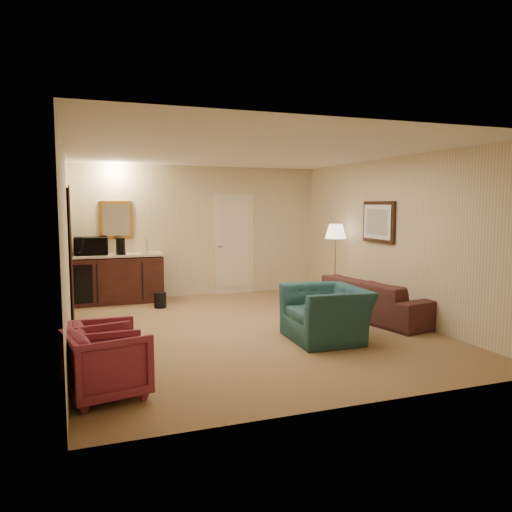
{
  "coord_description": "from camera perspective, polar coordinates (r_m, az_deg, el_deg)",
  "views": [
    {
      "loc": [
        -2.39,
        -6.86,
        1.86
      ],
      "look_at": [
        0.28,
        0.5,
        1.04
      ],
      "focal_mm": 35.0,
      "sensor_mm": 36.0,
      "label": 1
    }
  ],
  "objects": [
    {
      "name": "ground",
      "position": [
        7.5,
        -0.74,
        -8.35
      ],
      "size": [
        6.0,
        6.0,
        0.0
      ],
      "primitive_type": "plane",
      "color": "#9B754F",
      "rests_on": "ground"
    },
    {
      "name": "room_walls",
      "position": [
        7.97,
        -3.25,
        4.97
      ],
      "size": [
        5.02,
        6.01,
        2.61
      ],
      "color": "beige",
      "rests_on": "ground"
    },
    {
      "name": "coffee_maker",
      "position": [
        9.53,
        -15.21,
        1.08
      ],
      "size": [
        0.2,
        0.2,
        0.31
      ],
      "primitive_type": "cylinder",
      "rotation": [
        0.0,
        0.0,
        0.23
      ],
      "color": "black",
      "rests_on": "wetbar_cabinet"
    },
    {
      "name": "teal_armchair",
      "position": [
        6.9,
        8.04,
        -5.52
      ],
      "size": [
        0.77,
        1.15,
        0.98
      ],
      "primitive_type": "imported",
      "rotation": [
        0.0,
        0.0,
        -1.61
      ],
      "color": "#1F4D4D",
      "rests_on": "ground"
    },
    {
      "name": "microwave",
      "position": [
        9.64,
        -18.34,
        1.3
      ],
      "size": [
        0.6,
        0.35,
        0.4
      ],
      "primitive_type": "imported",
      "rotation": [
        0.0,
        0.0,
        -0.03
      ],
      "color": "black",
      "rests_on": "wetbar_cabinet"
    },
    {
      "name": "waste_bin",
      "position": [
        9.13,
        -10.89,
        -4.96
      ],
      "size": [
        0.29,
        0.29,
        0.28
      ],
      "primitive_type": "cylinder",
      "rotation": [
        0.0,
        0.0,
        -0.4
      ],
      "color": "black",
      "rests_on": "ground"
    },
    {
      "name": "floor_lamp",
      "position": [
        9.51,
        9.03,
        -0.8
      ],
      "size": [
        0.52,
        0.52,
        1.49
      ],
      "primitive_type": "cube",
      "rotation": [
        0.0,
        0.0,
        0.42
      ],
      "color": "#C38D41",
      "rests_on": "ground"
    },
    {
      "name": "rose_chair_far",
      "position": [
        5.48,
        -16.95,
        -10.23
      ],
      "size": [
        0.64,
        0.69,
        0.7
      ],
      "primitive_type": "imported",
      "rotation": [
        0.0,
        0.0,
        1.58
      ],
      "color": "#973148",
      "rests_on": "ground"
    },
    {
      "name": "sofa",
      "position": [
        8.33,
        13.44,
        -4.02
      ],
      "size": [
        1.05,
        2.29,
        0.86
      ],
      "primitive_type": "imported",
      "rotation": [
        0.0,
        0.0,
        1.76
      ],
      "color": "black",
      "rests_on": "ground"
    },
    {
      "name": "rose_chair_near",
      "position": [
        5.09,
        -16.7,
        -11.31
      ],
      "size": [
        0.8,
        0.84,
        0.73
      ],
      "primitive_type": "imported",
      "rotation": [
        0.0,
        0.0,
        1.79
      ],
      "color": "#973148",
      "rests_on": "ground"
    },
    {
      "name": "wetbar_cabinet",
      "position": [
        9.71,
        -15.4,
        -2.5
      ],
      "size": [
        1.64,
        0.58,
        0.92
      ],
      "primitive_type": "cube",
      "color": "#3B1A12",
      "rests_on": "ground"
    },
    {
      "name": "coffee_table",
      "position": [
        8.12,
        11.64,
        -5.88
      ],
      "size": [
        0.74,
        0.53,
        0.41
      ],
      "primitive_type": "cube",
      "rotation": [
        0.0,
        0.0,
        -0.08
      ],
      "color": "black",
      "rests_on": "ground"
    }
  ]
}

